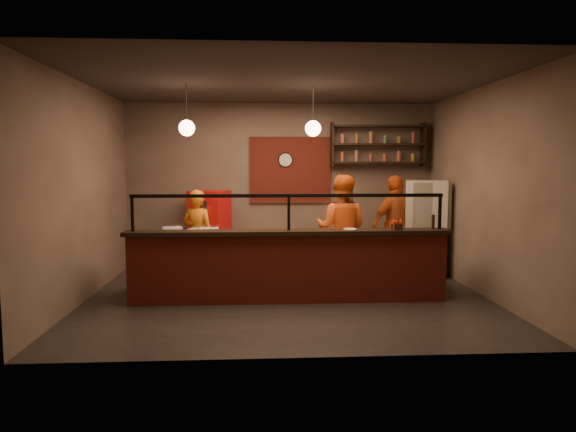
{
  "coord_description": "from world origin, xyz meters",
  "views": [
    {
      "loc": [
        -0.44,
        -7.64,
        1.99
      ],
      "look_at": [
        0.02,
        0.3,
        1.21
      ],
      "focal_mm": 32.0,
      "sensor_mm": 36.0,
      "label": 1
    }
  ],
  "objects": [
    {
      "name": "worktop_cabinet",
      "position": [
        0.0,
        0.2,
        0.42
      ],
      "size": [
        4.6,
        0.75,
        0.85
      ],
      "primitive_type": "cube",
      "color": "gray",
      "rests_on": "floor"
    },
    {
      "name": "cook_mid",
      "position": [
        0.98,
        1.0,
        0.92
      ],
      "size": [
        1.08,
        0.96,
        1.84
      ],
      "primitive_type": "imported",
      "rotation": [
        0.0,
        0.0,
        2.8
      ],
      "color": "#E15515",
      "rests_on": "floor"
    },
    {
      "name": "brick_patch",
      "position": [
        0.2,
        2.47,
        1.9
      ],
      "size": [
        1.6,
        0.04,
        1.3
      ],
      "primitive_type": "cube",
      "color": "maroon",
      "rests_on": "wall_back"
    },
    {
      "name": "prep_tub_b",
      "position": [
        -1.19,
        0.21,
        0.97
      ],
      "size": [
        0.28,
        0.22,
        0.14
      ],
      "primitive_type": "cube",
      "rotation": [
        0.0,
        0.0,
        -0.0
      ],
      "color": "silver",
      "rests_on": "worktop"
    },
    {
      "name": "service_counter",
      "position": [
        0.0,
        -0.3,
        0.5
      ],
      "size": [
        4.6,
        0.25,
        1.0
      ],
      "primitive_type": "cube",
      "color": "maroon",
      "rests_on": "floor"
    },
    {
      "name": "pepper_mill",
      "position": [
        2.14,
        -0.27,
        1.16
      ],
      "size": [
        0.06,
        0.06,
        0.21
      ],
      "primitive_type": "cylinder",
      "rotation": [
        0.0,
        0.0,
        -0.3
      ],
      "color": "black",
      "rests_on": "counter_ledge"
    },
    {
      "name": "pendant_right",
      "position": [
        0.4,
        0.2,
        2.55
      ],
      "size": [
        0.24,
        0.24,
        0.77
      ],
      "color": "black",
      "rests_on": "ceiling"
    },
    {
      "name": "counter_ledge",
      "position": [
        0.0,
        -0.3,
        1.03
      ],
      "size": [
        4.7,
        0.37,
        0.06
      ],
      "primitive_type": "cube",
      "color": "black",
      "rests_on": "service_counter"
    },
    {
      "name": "worktop",
      "position": [
        0.0,
        0.2,
        0.88
      ],
      "size": [
        4.6,
        0.75,
        0.05
      ],
      "primitive_type": "cube",
      "color": "silver",
      "rests_on": "worktop_cabinet"
    },
    {
      "name": "prep_tub_a",
      "position": [
        -1.77,
        0.32,
        0.97
      ],
      "size": [
        0.34,
        0.3,
        0.14
      ],
      "primitive_type": "cube",
      "rotation": [
        0.0,
        0.0,
        0.28
      ],
      "color": "silver",
      "rests_on": "worktop"
    },
    {
      "name": "small_plate",
      "position": [
        0.9,
        -0.29,
        1.07
      ],
      "size": [
        0.24,
        0.24,
        0.01
      ],
      "primitive_type": "cylinder",
      "rotation": [
        0.0,
        0.0,
        0.35
      ],
      "color": "silver",
      "rests_on": "counter_ledge"
    },
    {
      "name": "sneeze_guard",
      "position": [
        0.0,
        -0.3,
        1.37
      ],
      "size": [
        4.5,
        0.05,
        0.52
      ],
      "color": "white",
      "rests_on": "counter_ledge"
    },
    {
      "name": "pendant_left",
      "position": [
        -1.5,
        0.2,
        2.55
      ],
      "size": [
        0.24,
        0.24,
        0.77
      ],
      "color": "black",
      "rests_on": "ceiling"
    },
    {
      "name": "condiment_caddy",
      "position": [
        1.57,
        -0.33,
        1.1
      ],
      "size": [
        0.17,
        0.14,
        0.09
      ],
      "primitive_type": "cube",
      "rotation": [
        0.0,
        0.0,
        -0.11
      ],
      "color": "black",
      "rests_on": "counter_ledge"
    },
    {
      "name": "rolling_pin",
      "position": [
        -1.13,
        0.19,
        0.93
      ],
      "size": [
        0.33,
        0.06,
        0.06
      ],
      "primitive_type": "cylinder",
      "rotation": [
        0.0,
        1.57,
        0.02
      ],
      "color": "gold",
      "rests_on": "worktop"
    },
    {
      "name": "prep_tub_c",
      "position": [
        -1.35,
        0.09,
        0.97
      ],
      "size": [
        0.34,
        0.31,
        0.14
      ],
      "primitive_type": "cube",
      "rotation": [
        0.0,
        0.0,
        -0.36
      ],
      "color": "silver",
      "rests_on": "worktop"
    },
    {
      "name": "wall_left",
      "position": [
        -3.0,
        0.0,
        1.6
      ],
      "size": [
        0.0,
        5.0,
        5.0
      ],
      "primitive_type": "plane",
      "rotation": [
        1.57,
        0.0,
        1.57
      ],
      "color": "#736354",
      "rests_on": "floor"
    },
    {
      "name": "wall_shelving",
      "position": [
        1.9,
        2.32,
        2.4
      ],
      "size": [
        1.84,
        0.28,
        0.85
      ],
      "color": "black",
      "rests_on": "wall_back"
    },
    {
      "name": "floor",
      "position": [
        0.0,
        0.0,
        0.0
      ],
      "size": [
        6.0,
        6.0,
        0.0
      ],
      "primitive_type": "plane",
      "color": "black",
      "rests_on": "ground"
    },
    {
      "name": "wall_front",
      "position": [
        0.0,
        -2.5,
        1.6
      ],
      "size": [
        6.0,
        0.0,
        6.0
      ],
      "primitive_type": "plane",
      "rotation": [
        -1.57,
        0.0,
        0.0
      ],
      "color": "#736354",
      "rests_on": "floor"
    },
    {
      "name": "red_cooler",
      "position": [
        -1.37,
        2.15,
        0.76
      ],
      "size": [
        0.82,
        0.79,
        1.52
      ],
      "primitive_type": "cube",
      "rotation": [
        0.0,
        0.0,
        -0.37
      ],
      "color": "red",
      "rests_on": "floor"
    },
    {
      "name": "wall_right",
      "position": [
        3.0,
        0.0,
        1.6
      ],
      "size": [
        0.0,
        5.0,
        5.0
      ],
      "primitive_type": "plane",
      "rotation": [
        1.57,
        0.0,
        -1.57
      ],
      "color": "#736354",
      "rests_on": "floor"
    },
    {
      "name": "fridge",
      "position": [
        2.6,
        1.47,
        0.86
      ],
      "size": [
        0.87,
        0.84,
        1.72
      ],
      "primitive_type": "cube",
      "rotation": [
        0.0,
        0.0,
        -0.28
      ],
      "color": "beige",
      "rests_on": "floor"
    },
    {
      "name": "cook_right",
      "position": [
        2.05,
        1.45,
        0.91
      ],
      "size": [
        1.15,
        0.85,
        1.82
      ],
      "primitive_type": "imported",
      "rotation": [
        0.0,
        0.0,
        3.57
      ],
      "color": "#C54912",
      "rests_on": "floor"
    },
    {
      "name": "wall_clock",
      "position": [
        0.1,
        2.46,
        2.1
      ],
      "size": [
        0.3,
        0.04,
        0.3
      ],
      "primitive_type": "cylinder",
      "rotation": [
        1.57,
        0.0,
        0.0
      ],
      "color": "black",
      "rests_on": "wall_back"
    },
    {
      "name": "wall_back",
      "position": [
        0.0,
        2.5,
        1.6
      ],
      "size": [
        6.0,
        0.0,
        6.0
      ],
      "primitive_type": "plane",
      "rotation": [
        1.57,
        0.0,
        0.0
      ],
      "color": "#736354",
      "rests_on": "floor"
    },
    {
      "name": "pizza_dough",
      "position": [
        0.97,
        0.25,
        0.91
      ],
      "size": [
        0.59,
        0.59,
        0.01
      ],
      "primitive_type": "cylinder",
      "rotation": [
        0.0,
        0.0,
        -0.41
      ],
      "color": "beige",
      "rests_on": "worktop"
    },
    {
      "name": "ceiling",
      "position": [
        0.0,
        0.0,
        3.2
      ],
      "size": [
        6.0,
        6.0,
        0.0
      ],
      "primitive_type": "plane",
      "rotation": [
        3.14,
        0.0,
        0.0
      ],
      "color": "#362F2A",
      "rests_on": "wall_back"
    },
    {
      "name": "cook_left",
      "position": [
        -1.47,
        1.13,
        0.79
      ],
      "size": [
        0.68,
        0.58,
        1.59
      ],
      "primitive_type": "imported",
      "rotation": [
        0.0,
        0.0,
        2.72
      ],
      "color": "orange",
      "rests_on": "floor"
    }
  ]
}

